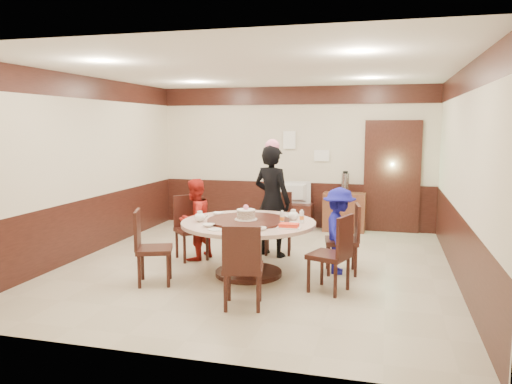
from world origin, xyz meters
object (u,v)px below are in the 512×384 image
(birthday_cake, at_px, (246,214))
(person_red, at_px, (195,219))
(side_cabinet, at_px, (344,212))
(thermos, at_px, (345,183))
(television, at_px, (291,193))
(banquet_table, at_px, (249,237))
(shrimp_platter, at_px, (289,226))
(person_blue, at_px, (339,231))
(person_standing, at_px, (272,201))
(tv_stand, at_px, (291,216))

(birthday_cake, bearing_deg, person_red, 148.07)
(side_cabinet, xyz_separation_m, thermos, (0.01, 0.00, 0.56))
(television, height_order, thermos, thermos)
(banquet_table, distance_m, person_red, 1.17)
(birthday_cake, xyz_separation_m, television, (0.00, 3.25, -0.13))
(person_red, bearing_deg, shrimp_platter, 80.91)
(thermos, bearing_deg, banquet_table, -107.50)
(banquet_table, height_order, thermos, thermos)
(banquet_table, xyz_separation_m, person_blue, (1.18, 0.42, 0.07))
(television, bearing_deg, birthday_cake, 82.72)
(person_standing, xyz_separation_m, person_blue, (1.11, -0.68, -0.27))
(person_red, relative_size, side_cabinet, 1.55)
(birthday_cake, bearing_deg, person_standing, 85.02)
(person_standing, bearing_deg, birthday_cake, 106.49)
(banquet_table, height_order, person_red, person_red)
(person_standing, xyz_separation_m, shrimp_platter, (0.55, -1.41, -0.09))
(shrimp_platter, distance_m, television, 3.59)
(television, bearing_deg, tv_stand, 180.00)
(person_standing, bearing_deg, side_cabinet, -92.27)
(person_blue, distance_m, television, 3.04)
(shrimp_platter, height_order, thermos, thermos)
(shrimp_platter, bearing_deg, television, 100.32)
(television, distance_m, thermos, 1.07)
(person_blue, height_order, television, person_blue)
(birthday_cake, xyz_separation_m, side_cabinet, (1.04, 3.28, -0.48))
(television, xyz_separation_m, thermos, (1.05, 0.03, 0.22))
(banquet_table, relative_size, birthday_cake, 5.94)
(side_cabinet, distance_m, thermos, 0.57)
(banquet_table, distance_m, television, 3.22)
(person_blue, distance_m, birthday_cake, 1.32)
(person_red, distance_m, television, 2.82)
(side_cabinet, bearing_deg, person_blue, -86.67)
(banquet_table, xyz_separation_m, shrimp_platter, (0.62, -0.31, 0.24))
(banquet_table, xyz_separation_m, television, (-0.02, 3.21, 0.19))
(banquet_table, distance_m, thermos, 3.43)
(side_cabinet, height_order, thermos, thermos)
(person_blue, bearing_deg, shrimp_platter, 139.61)
(thermos, bearing_deg, person_red, -127.32)
(person_red, height_order, person_blue, person_red)
(television, bearing_deg, banquet_table, 83.16)
(person_standing, height_order, person_blue, person_standing)
(person_red, bearing_deg, person_standing, 135.25)
(birthday_cake, xyz_separation_m, thermos, (1.05, 3.28, 0.09))
(tv_stand, xyz_separation_m, television, (0.00, 0.00, 0.47))
(person_red, bearing_deg, tv_stand, 178.98)
(tv_stand, height_order, television, television)
(shrimp_platter, relative_size, thermos, 0.79)
(person_standing, distance_m, side_cabinet, 2.40)
(person_standing, height_order, tv_stand, person_standing)
(side_cabinet, bearing_deg, birthday_cake, -107.62)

